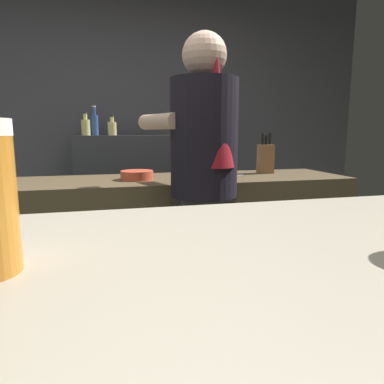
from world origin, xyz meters
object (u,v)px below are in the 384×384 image
object	(u,v)px
bottle_hot_sauce	(95,124)
bottle_olive_oil	(86,126)
bartender	(205,178)
mixing_bowl	(137,175)
chefs_knife	(228,177)
bottle_soy	(112,128)
knife_block	(265,158)

from	to	relation	value
bottle_hot_sauce	bottle_olive_oil	bearing A→B (deg)	-124.88
bartender	mixing_bowl	distance (m)	0.53
bartender	chefs_knife	distance (m)	0.50
chefs_knife	bottle_soy	distance (m)	1.35
knife_block	mixing_bowl	distance (m)	0.93
bartender	bottle_olive_oil	distance (m)	1.66
bottle_soy	mixing_bowl	bearing A→B (deg)	-84.38
bottle_hot_sauce	bottle_olive_oil	distance (m)	0.13
bottle_olive_oil	bottle_hot_sauce	bearing A→B (deg)	55.12
bartender	chefs_knife	size ratio (longest dim) A/B	7.09
mixing_bowl	bottle_soy	world-z (taller)	bottle_soy
mixing_bowl	bottle_hot_sauce	size ratio (longest dim) A/B	0.76
mixing_bowl	bottle_hot_sauce	xyz separation A→B (m)	(-0.26, 1.18, 0.33)
bartender	knife_block	bearing A→B (deg)	-67.46
knife_block	bottle_soy	xyz separation A→B (m)	(-1.02, 0.96, 0.22)
mixing_bowl	chefs_knife	size ratio (longest dim) A/B	0.83
bottle_soy	bottle_olive_oil	bearing A→B (deg)	-176.73
chefs_knife	bottle_hot_sauce	size ratio (longest dim) A/B	0.92
bartender	mixing_bowl	xyz separation A→B (m)	(-0.30, 0.44, -0.03)
chefs_knife	mixing_bowl	bearing A→B (deg)	163.61
mixing_bowl	bartender	bearing A→B (deg)	-55.12
knife_block	bottle_soy	world-z (taller)	bottle_soy
knife_block	chefs_knife	distance (m)	0.38
knife_block	bottle_hot_sauce	world-z (taller)	bottle_hot_sauce
bottle_soy	bottle_olive_oil	xyz separation A→B (m)	(-0.22, -0.01, 0.01)
bottle_soy	bottle_hot_sauce	distance (m)	0.18
bartender	knife_block	xyz separation A→B (m)	(0.61, 0.56, 0.05)
bartender	bottle_olive_oil	bearing A→B (deg)	3.02
chefs_knife	bottle_olive_oil	bearing A→B (deg)	116.18
bottle_olive_oil	chefs_knife	bearing A→B (deg)	-50.35
chefs_knife	knife_block	bearing A→B (deg)	10.72
knife_block	bottle_hot_sauce	xyz separation A→B (m)	(-1.17, 1.06, 0.25)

